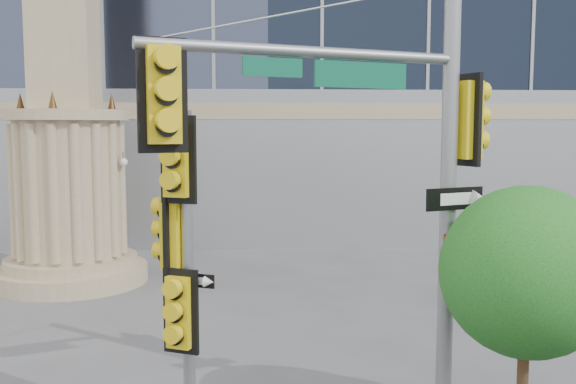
{
  "coord_description": "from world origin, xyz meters",
  "views": [
    {
      "loc": [
        -0.71,
        -10.07,
        4.62
      ],
      "look_at": [
        0.02,
        2.0,
        3.39
      ],
      "focal_mm": 40.0,
      "sensor_mm": 36.0,
      "label": 1
    }
  ],
  "objects": [
    {
      "name": "secondary_signal_pole",
      "position": [
        -1.69,
        -1.08,
        2.85
      ],
      "size": [
        0.82,
        0.81,
        4.85
      ],
      "rotation": [
        0.0,
        0.0,
        -0.41
      ],
      "color": "slate",
      "rests_on": "ground"
    },
    {
      "name": "monument",
      "position": [
        -6.0,
        9.0,
        5.52
      ],
      "size": [
        4.4,
        4.4,
        16.6
      ],
      "color": "tan",
      "rests_on": "ground"
    },
    {
      "name": "main_signal_pole",
      "position": [
        1.18,
        -0.94,
        4.18
      ],
      "size": [
        4.98,
        2.29,
        6.74
      ],
      "rotation": [
        0.0,
        0.0,
        0.37
      ],
      "color": "slate",
      "rests_on": "ground"
    },
    {
      "name": "street_tree",
      "position": [
        3.16,
        -1.55,
        2.51
      ],
      "size": [
        2.45,
        2.39,
        3.82
      ],
      "color": "tan",
      "rests_on": "ground"
    }
  ]
}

